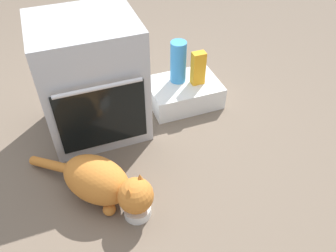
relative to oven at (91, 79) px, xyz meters
The scene contains 7 objects.
ground 0.52m from the oven, 87.34° to the right, with size 8.00×8.00×0.00m, color #6B5B4C.
oven is the anchor object (origin of this frame).
pantry_cabinet 0.70m from the oven, ahead, with size 0.50×0.36×0.16m, color white.
food_bowl 0.84m from the oven, 86.72° to the right, with size 0.14×0.14×0.09m.
cat 0.66m from the oven, 98.42° to the right, with size 0.60×0.67×0.27m.
water_bottle 0.61m from the oven, ahead, with size 0.11×0.11×0.30m, color #388CD1.
juice_carton 0.73m from the oven, ahead, with size 0.09×0.06×0.24m, color orange.
Camera 1 is at (-0.18, -1.42, 1.56)m, focal length 36.56 mm.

